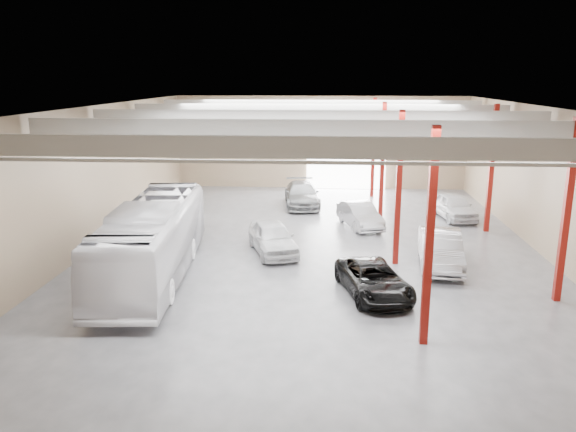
# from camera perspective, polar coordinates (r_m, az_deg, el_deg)

# --- Properties ---
(depot_shell) EXTENTS (22.12, 32.12, 7.06)m
(depot_shell) POSITION_cam_1_polar(r_m,az_deg,el_deg) (27.61, 3.08, 6.86)
(depot_shell) COLOR #49494E
(depot_shell) RESTS_ON ground
(coach_bus) EXTENTS (3.72, 11.96, 3.28)m
(coach_bus) POSITION_cam_1_polar(r_m,az_deg,el_deg) (24.56, -13.56, -2.36)
(coach_bus) COLOR white
(coach_bus) RESTS_ON ground
(black_sedan) EXTENTS (3.25, 5.06, 1.30)m
(black_sedan) POSITION_cam_1_polar(r_m,az_deg,el_deg) (22.38, 8.71, -6.42)
(black_sedan) COLOR black
(black_sedan) RESTS_ON ground
(car_row_a) EXTENTS (3.18, 4.89, 1.55)m
(car_row_a) POSITION_cam_1_polar(r_m,az_deg,el_deg) (27.33, -1.57, -2.20)
(car_row_a) COLOR silver
(car_row_a) RESTS_ON ground
(car_row_b) EXTENTS (2.71, 4.51, 1.40)m
(car_row_b) POSITION_cam_1_polar(r_m,az_deg,el_deg) (32.30, 7.32, 0.09)
(car_row_b) COLOR #BCBCC1
(car_row_b) RESTS_ON ground
(car_row_c) EXTENTS (2.78, 5.55, 1.55)m
(car_row_c) POSITION_cam_1_polar(r_m,az_deg,el_deg) (37.34, 1.42, 2.20)
(car_row_c) COLOR slate
(car_row_c) RESTS_ON ground
(car_right_near) EXTENTS (2.24, 5.16, 1.65)m
(car_right_near) POSITION_cam_1_polar(r_m,az_deg,el_deg) (26.23, 15.21, -3.28)
(car_right_near) COLOR #B3B3B8
(car_right_near) RESTS_ON ground
(car_right_far) EXTENTS (2.43, 4.61, 1.49)m
(car_right_far) POSITION_cam_1_polar(r_m,az_deg,el_deg) (35.50, 16.50, 0.96)
(car_right_far) COLOR silver
(car_right_far) RESTS_ON ground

